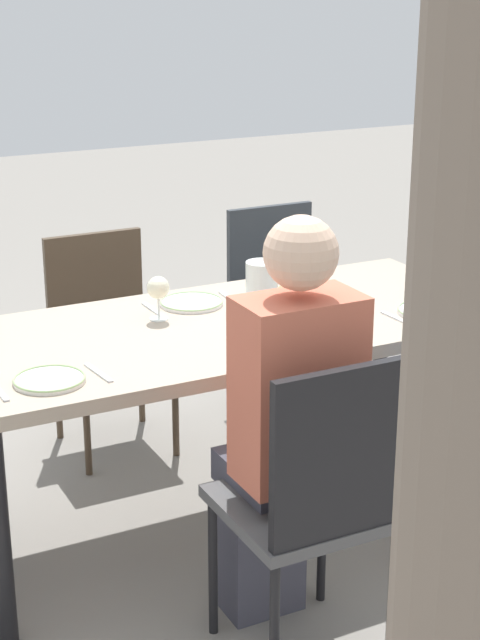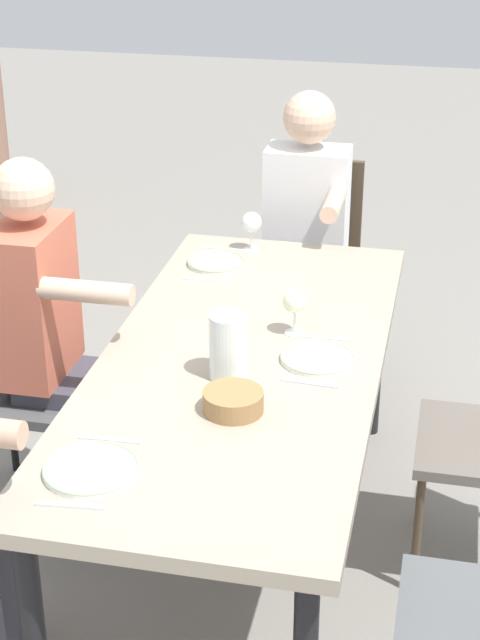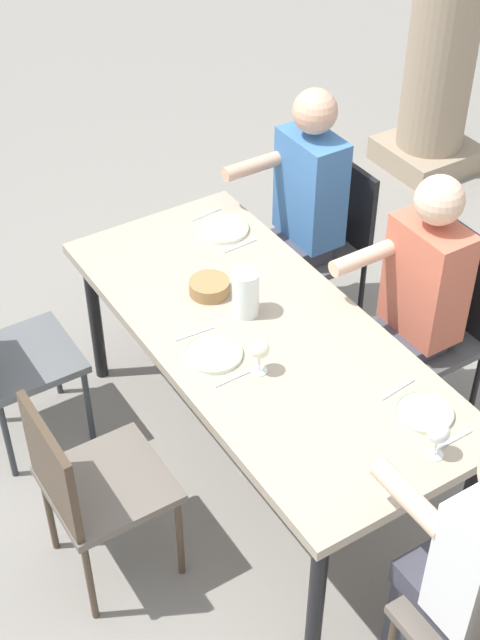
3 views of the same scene
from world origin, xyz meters
The scene contains 19 objects.
ground_plane centered at (0.00, 0.00, 0.00)m, with size 16.00×16.00×0.00m, color gray.
dining_table centered at (0.00, 0.00, 0.70)m, with size 1.95×0.85×0.77m.
chair_mid_north centered at (0.14, 0.85, 0.56)m, with size 0.44×0.44×0.97m.
chair_head_east centered at (1.40, 0.00, 0.54)m, with size 0.44×0.44×0.94m.
diner_woman_green centered at (0.13, 0.67, 0.70)m, with size 0.35×0.49×1.31m.
diner_man_white centered at (1.22, 0.00, 0.70)m, with size 0.50×0.35×1.29m.
plate_0 centered at (-0.69, 0.24, 0.78)m, with size 0.25×0.25×0.02m.
fork_0 centered at (-0.84, 0.24, 0.77)m, with size 0.02×0.17×0.01m, color silver.
spoon_0 centered at (-0.54, 0.24, 0.77)m, with size 0.02×0.17×0.01m, color silver.
plate_1 centered at (0.02, -0.23, 0.78)m, with size 0.23×0.23×0.02m.
wine_glass_1 centered at (0.19, -0.13, 0.88)m, with size 0.08×0.08×0.15m.
fork_1 centered at (-0.13, -0.23, 0.77)m, with size 0.02×0.17×0.01m, color silver.
spoon_1 centered at (0.17, -0.23, 0.77)m, with size 0.02×0.17×0.01m, color silver.
plate_2 centered at (0.69, 0.25, 0.78)m, with size 0.21×0.21×0.02m.
wine_glass_2 centered at (0.86, 0.15, 0.88)m, with size 0.08×0.08×0.15m.
fork_2 centered at (0.54, 0.25, 0.77)m, with size 0.02×0.17×0.01m, color silver.
spoon_2 centered at (0.84, 0.25, 0.77)m, with size 0.02×0.17×0.01m, color silver.
water_pitcher centered at (-0.13, 0.01, 0.86)m, with size 0.11×0.11×0.20m.
bread_basket centered at (-0.32, -0.05, 0.80)m, with size 0.17×0.17×0.06m, color #9E7547.
Camera 2 is at (-2.75, -0.59, 2.25)m, focal length 58.06 mm.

